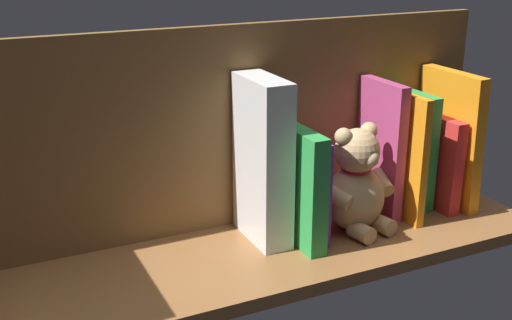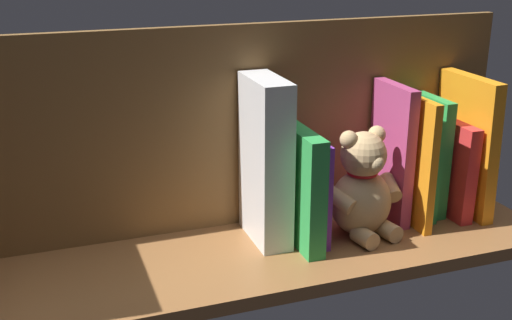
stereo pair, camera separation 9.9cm
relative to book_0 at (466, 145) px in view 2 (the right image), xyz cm
name	(u,v)px [view 2 (the right image)]	position (x,y,z in cm)	size (l,w,h in cm)	color
ground_plane	(256,255)	(40.58, 2.51, -13.55)	(98.99, 26.89, 2.20)	brown
shelf_back_panel	(234,128)	(40.58, -8.68, 4.72)	(98.99, 1.50, 34.34)	brown
book_0	(466,145)	(0.00, 0.00, 0.00)	(2.30, 15.06, 24.90)	orange
book_1	(448,166)	(3.08, -0.55, -3.89)	(2.39, 13.96, 17.11)	red
book_2	(429,155)	(6.02, -2.25, -1.89)	(1.99, 10.56, 21.13)	green
book_3	(416,164)	(9.02, -1.67, -3.17)	(2.53, 11.71, 18.57)	green
book_4	(409,159)	(11.76, 0.03, -1.20)	(1.46, 15.11, 22.50)	orange
book_5	(392,153)	(14.22, -1.58, -0.37)	(1.98, 11.91, 24.17)	#B23F72
teddy_bear	(361,188)	(21.96, 2.37, -4.40)	(14.58, 13.08, 18.30)	tan
book_6	(310,185)	(30.15, -0.19, -3.79)	(1.22, 14.68, 17.33)	purple
book_7	(297,184)	(32.96, 0.96, -2.85)	(2.92, 16.98, 19.21)	green
dictionary_thick_white	(266,161)	(37.67, -1.08, 1.08)	(5.02, 12.70, 27.07)	silver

